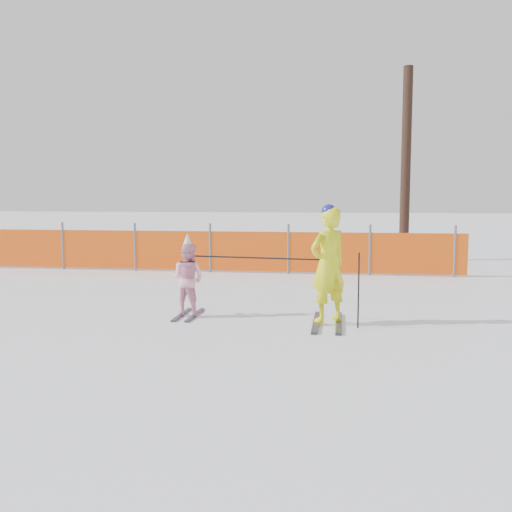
# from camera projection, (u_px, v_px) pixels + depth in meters

# --- Properties ---
(ground) EXTENTS (120.00, 120.00, 0.00)m
(ground) POSITION_uv_depth(u_px,v_px,m) (251.00, 326.00, 8.55)
(ground) COLOR white
(ground) RESTS_ON ground
(adult) EXTENTS (0.75, 1.45, 1.82)m
(adult) POSITION_uv_depth(u_px,v_px,m) (328.00, 265.00, 8.57)
(adult) COLOR black
(adult) RESTS_ON ground
(child) EXTENTS (0.67, 1.03, 1.34)m
(child) POSITION_uv_depth(u_px,v_px,m) (188.00, 278.00, 9.20)
(child) COLOR black
(child) RESTS_ON ground
(ski_poles) EXTENTS (2.59, 0.49, 1.12)m
(ski_poles) POSITION_uv_depth(u_px,v_px,m) (291.00, 269.00, 8.67)
(ski_poles) COLOR black
(ski_poles) RESTS_ON ground
(safety_fence) EXTENTS (16.34, 0.06, 1.25)m
(safety_fence) POSITION_uv_depth(u_px,v_px,m) (140.00, 249.00, 14.80)
(safety_fence) COLOR #595960
(safety_fence) RESTS_ON ground
(tree_trunks) EXTENTS (3.96, 1.47, 5.74)m
(tree_trunks) POSITION_uv_depth(u_px,v_px,m) (454.00, 168.00, 17.23)
(tree_trunks) COLOR black
(tree_trunks) RESTS_ON ground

